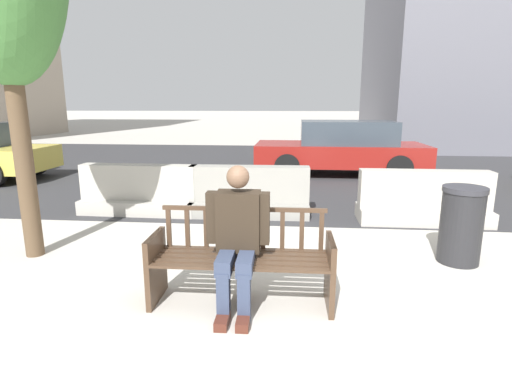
{
  "coord_description": "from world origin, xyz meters",
  "views": [
    {
      "loc": [
        -0.32,
        -3.22,
        1.86
      ],
      "look_at": [
        -0.77,
        1.74,
        0.75
      ],
      "focal_mm": 28.0,
      "sensor_mm": 36.0,
      "label": 1
    }
  ],
  "objects_px": {
    "street_bench": "(242,263)",
    "car_sedan_mid": "(342,148)",
    "jersey_barrier_centre": "(249,195)",
    "seated_person": "(237,235)",
    "jersey_barrier_right": "(423,202)",
    "jersey_barrier_left": "(140,193)",
    "trash_bin": "(461,225)"
  },
  "relations": [
    {
      "from": "street_bench",
      "to": "car_sedan_mid",
      "type": "xyz_separation_m",
      "value": [
        1.75,
        7.24,
        0.32
      ]
    },
    {
      "from": "seated_person",
      "to": "jersey_barrier_right",
      "type": "height_order",
      "value": "seated_person"
    },
    {
      "from": "jersey_barrier_centre",
      "to": "trash_bin",
      "type": "xyz_separation_m",
      "value": [
        2.71,
        -1.82,
        0.12
      ]
    },
    {
      "from": "seated_person",
      "to": "jersey_barrier_centre",
      "type": "height_order",
      "value": "seated_person"
    },
    {
      "from": "seated_person",
      "to": "car_sedan_mid",
      "type": "relative_size",
      "value": 0.3
    },
    {
      "from": "seated_person",
      "to": "trash_bin",
      "type": "height_order",
      "value": "seated_person"
    },
    {
      "from": "seated_person",
      "to": "jersey_barrier_centre",
      "type": "xyz_separation_m",
      "value": [
        -0.23,
        3.09,
        -0.35
      ]
    },
    {
      "from": "seated_person",
      "to": "jersey_barrier_right",
      "type": "xyz_separation_m",
      "value": [
        2.56,
        2.91,
        -0.35
      ]
    },
    {
      "from": "seated_person",
      "to": "jersey_barrier_centre",
      "type": "relative_size",
      "value": 0.65
    },
    {
      "from": "jersey_barrier_centre",
      "to": "car_sedan_mid",
      "type": "distance_m",
      "value": 4.68
    },
    {
      "from": "street_bench",
      "to": "jersey_barrier_centre",
      "type": "distance_m",
      "value": 3.04
    },
    {
      "from": "jersey_barrier_centre",
      "to": "jersey_barrier_left",
      "type": "distance_m",
      "value": 1.9
    },
    {
      "from": "jersey_barrier_right",
      "to": "trash_bin",
      "type": "height_order",
      "value": "trash_bin"
    },
    {
      "from": "seated_person",
      "to": "jersey_barrier_centre",
      "type": "distance_m",
      "value": 3.12
    },
    {
      "from": "seated_person",
      "to": "jersey_barrier_left",
      "type": "distance_m",
      "value": 3.76
    },
    {
      "from": "jersey_barrier_left",
      "to": "jersey_barrier_right",
      "type": "xyz_separation_m",
      "value": [
        4.69,
        -0.17,
        0.0
      ]
    },
    {
      "from": "jersey_barrier_right",
      "to": "trash_bin",
      "type": "distance_m",
      "value": 1.65
    },
    {
      "from": "jersey_barrier_right",
      "to": "car_sedan_mid",
      "type": "bearing_deg",
      "value": 100.07
    },
    {
      "from": "jersey_barrier_right",
      "to": "trash_bin",
      "type": "relative_size",
      "value": 2.18
    },
    {
      "from": "street_bench",
      "to": "trash_bin",
      "type": "distance_m",
      "value": 2.73
    },
    {
      "from": "jersey_barrier_centre",
      "to": "seated_person",
      "type": "bearing_deg",
      "value": -85.8
    },
    {
      "from": "street_bench",
      "to": "jersey_barrier_left",
      "type": "relative_size",
      "value": 0.84
    },
    {
      "from": "seated_person",
      "to": "jersey_barrier_right",
      "type": "distance_m",
      "value": 3.89
    },
    {
      "from": "street_bench",
      "to": "jersey_barrier_left",
      "type": "distance_m",
      "value": 3.71
    },
    {
      "from": "car_sedan_mid",
      "to": "trash_bin",
      "type": "distance_m",
      "value": 6.08
    },
    {
      "from": "street_bench",
      "to": "trash_bin",
      "type": "relative_size",
      "value": 1.85
    },
    {
      "from": "jersey_barrier_centre",
      "to": "street_bench",
      "type": "bearing_deg",
      "value": -85.16
    },
    {
      "from": "trash_bin",
      "to": "street_bench",
      "type": "bearing_deg",
      "value": -153.77
    },
    {
      "from": "jersey_barrier_left",
      "to": "trash_bin",
      "type": "relative_size",
      "value": 2.19
    },
    {
      "from": "jersey_barrier_right",
      "to": "jersey_barrier_centre",
      "type": "bearing_deg",
      "value": 176.33
    },
    {
      "from": "seated_person",
      "to": "jersey_barrier_left",
      "type": "xyz_separation_m",
      "value": [
        -2.13,
        3.08,
        -0.35
      ]
    },
    {
      "from": "street_bench",
      "to": "seated_person",
      "type": "distance_m",
      "value": 0.3
    }
  ]
}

